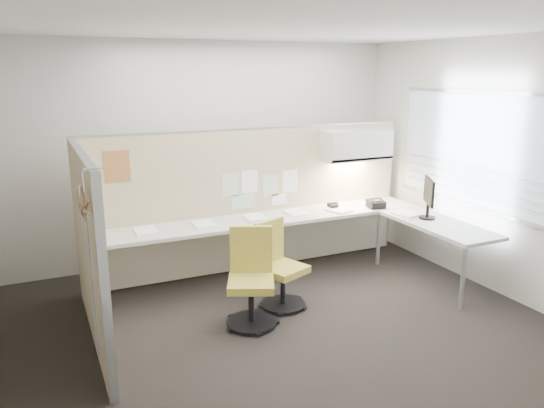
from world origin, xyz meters
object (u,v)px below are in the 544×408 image
desk (297,228)px  phone (376,204)px  monitor (429,196)px  chair_left (251,281)px  chair_right (278,268)px

desk → phone: (1.11, -0.02, 0.18)m
monitor → phone: size_ratio=2.06×
chair_left → monitor: monitor is taller
monitor → phone: monitor is taller
chair_right → monitor: size_ratio=1.88×
chair_left → phone: chair_left is taller
monitor → phone: 0.76m
monitor → phone: (-0.26, 0.67, -0.22)m
desk → phone: bearing=-0.9°
desk → chair_left: bearing=-136.6°
chair_left → monitor: size_ratio=1.97×
chair_right → phone: (1.68, 0.67, 0.36)m
chair_right → phone: size_ratio=3.89×
phone → chair_right: bearing=-150.6°
desk → chair_right: size_ratio=4.45×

